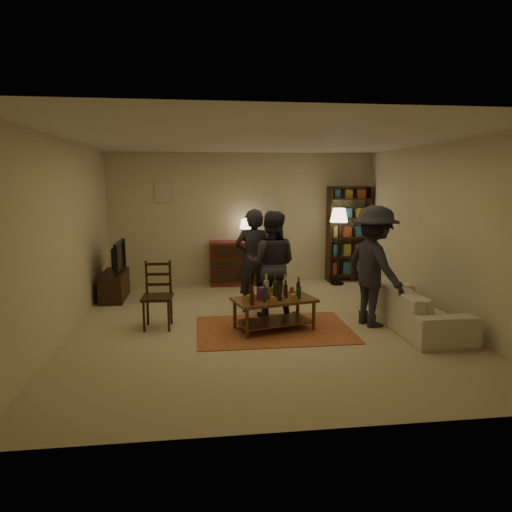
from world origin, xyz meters
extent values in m
plane|color=#C6B793|center=(0.00, 0.00, 0.00)|extent=(6.00, 6.00, 0.00)
plane|color=beige|center=(0.00, 3.00, 1.35)|extent=(5.50, 0.00, 5.50)
plane|color=beige|center=(-2.75, 0.00, 1.35)|extent=(0.00, 6.00, 6.00)
plane|color=beige|center=(2.75, 0.00, 1.35)|extent=(0.00, 6.00, 6.00)
plane|color=beige|center=(0.00, -3.00, 1.35)|extent=(5.50, 0.00, 5.50)
plane|color=white|center=(0.00, 0.00, 2.70)|extent=(6.00, 6.00, 0.00)
cube|color=beige|center=(-1.60, 2.98, 1.90)|extent=(0.35, 0.03, 0.45)
cube|color=beige|center=(0.60, 2.98, 1.70)|extent=(0.30, 0.03, 0.40)
cube|color=maroon|center=(0.13, -0.30, 0.01)|extent=(2.20, 1.50, 0.01)
cube|color=brown|center=(0.13, -0.30, 0.44)|extent=(1.26, 0.89, 0.04)
cube|color=brown|center=(0.13, -0.30, 0.12)|extent=(1.13, 0.77, 0.02)
cylinder|color=brown|center=(-0.29, -0.67, 0.21)|extent=(0.05, 0.05, 0.42)
cylinder|color=brown|center=(0.69, -0.41, 0.21)|extent=(0.05, 0.05, 0.42)
cylinder|color=brown|center=(-0.42, -0.19, 0.21)|extent=(0.05, 0.05, 0.42)
cylinder|color=brown|center=(0.56, 0.07, 0.21)|extent=(0.05, 0.05, 0.42)
cylinder|color=#B47029|center=(-0.24, -0.44, 0.51)|extent=(0.07, 0.07, 0.10)
cylinder|color=#B47029|center=(0.07, -0.54, 0.51)|extent=(0.07, 0.07, 0.09)
cylinder|color=#B47029|center=(0.12, -0.11, 0.52)|extent=(0.07, 0.07, 0.11)
cylinder|color=#B47029|center=(0.37, -0.46, 0.51)|extent=(0.07, 0.07, 0.09)
cylinder|color=#B47029|center=(0.44, -0.03, 0.51)|extent=(0.07, 0.07, 0.10)
cylinder|color=#B47029|center=(0.08, -0.31, 0.50)|extent=(0.06, 0.06, 0.08)
cube|color=purple|center=(-0.05, -0.33, 0.55)|extent=(0.17, 0.15, 0.18)
cylinder|color=gray|center=(0.25, -0.29, 0.48)|extent=(0.12, 0.12, 0.03)
cube|color=#301F10|center=(-1.53, 0.00, 0.46)|extent=(0.45, 0.45, 0.04)
cylinder|color=#301F10|center=(-1.71, -0.17, 0.22)|extent=(0.04, 0.04, 0.45)
cylinder|color=#301F10|center=(-1.36, -0.18, 0.22)|extent=(0.04, 0.04, 0.45)
cylinder|color=#301F10|center=(-1.69, 0.18, 0.22)|extent=(0.04, 0.04, 0.45)
cylinder|color=#301F10|center=(-1.34, 0.16, 0.22)|extent=(0.04, 0.04, 0.45)
cube|color=#301F10|center=(-1.52, 0.17, 0.73)|extent=(0.35, 0.05, 0.51)
cube|color=#301F10|center=(-2.45, 1.80, 0.25)|extent=(0.40, 1.00, 0.50)
imported|color=black|center=(-2.43, 1.80, 0.78)|extent=(0.13, 0.97, 0.56)
cube|color=maroon|center=(-0.20, 2.72, 0.45)|extent=(1.00, 0.48, 0.90)
cube|color=#301F10|center=(-0.20, 2.47, 0.22)|extent=(0.92, 0.02, 0.22)
cube|color=#301F10|center=(-0.20, 2.47, 0.48)|extent=(0.92, 0.02, 0.22)
cube|color=#301F10|center=(-0.20, 2.47, 0.74)|extent=(0.92, 0.02, 0.22)
cylinder|color=#301F10|center=(0.05, 2.72, 0.92)|extent=(0.12, 0.12, 0.04)
cylinder|color=#301F10|center=(0.05, 2.72, 1.05)|extent=(0.02, 0.02, 0.22)
cone|color=#FFE5B2|center=(0.05, 2.72, 1.26)|extent=(0.26, 0.26, 0.20)
cube|color=#301F10|center=(1.82, 2.78, 1.00)|extent=(0.04, 0.34, 2.00)
cube|color=#301F10|center=(2.68, 2.78, 1.00)|extent=(0.04, 0.34, 2.00)
cube|color=#301F10|center=(2.25, 2.78, 0.15)|extent=(0.90, 0.34, 0.03)
cube|color=#301F10|center=(2.25, 2.78, 0.55)|extent=(0.90, 0.34, 0.03)
cube|color=#301F10|center=(2.25, 2.78, 0.95)|extent=(0.90, 0.34, 0.03)
cube|color=#301F10|center=(2.25, 2.78, 1.35)|extent=(0.90, 0.34, 0.03)
cube|color=#301F10|center=(2.25, 2.78, 1.75)|extent=(0.90, 0.34, 0.03)
cube|color=#301F10|center=(2.25, 2.78, 2.00)|extent=(0.90, 0.34, 0.03)
cube|color=brown|center=(1.95, 2.78, 0.29)|extent=(0.12, 0.22, 0.26)
cube|color=#25566F|center=(2.20, 2.78, 0.29)|extent=(0.15, 0.22, 0.26)
cube|color=olive|center=(2.47, 2.78, 0.29)|extent=(0.18, 0.22, 0.26)
cube|color=#25566F|center=(1.95, 2.78, 0.69)|extent=(0.12, 0.22, 0.24)
cube|color=olive|center=(2.20, 2.78, 0.69)|extent=(0.15, 0.22, 0.24)
cube|color=brown|center=(2.47, 2.78, 0.69)|extent=(0.18, 0.22, 0.24)
cube|color=olive|center=(1.95, 2.78, 1.07)|extent=(0.12, 0.22, 0.22)
cube|color=brown|center=(2.20, 2.78, 1.07)|extent=(0.15, 0.22, 0.22)
cube|color=#25566F|center=(2.47, 2.78, 1.07)|extent=(0.18, 0.22, 0.22)
cube|color=brown|center=(1.95, 2.78, 1.47)|extent=(0.12, 0.22, 0.20)
cube|color=#25566F|center=(2.20, 2.78, 1.47)|extent=(0.15, 0.22, 0.20)
cube|color=olive|center=(2.47, 2.78, 1.47)|extent=(0.18, 0.22, 0.20)
cube|color=#25566F|center=(1.95, 2.78, 1.85)|extent=(0.12, 0.22, 0.18)
cube|color=olive|center=(2.20, 2.78, 1.85)|extent=(0.15, 0.22, 0.18)
cube|color=brown|center=(2.47, 2.78, 1.85)|extent=(0.18, 0.22, 0.18)
cylinder|color=black|center=(1.92, 2.45, 0.01)|extent=(0.28, 0.28, 0.03)
cylinder|color=black|center=(1.92, 2.45, 0.70)|extent=(0.03, 0.03, 1.39)
cone|color=#FFE5B2|center=(1.92, 2.45, 1.44)|extent=(0.36, 0.36, 0.28)
imported|color=beige|center=(2.20, -0.40, 0.30)|extent=(0.81, 2.08, 0.61)
imported|color=#232128|center=(-0.04, 0.66, 0.85)|extent=(0.69, 0.54, 1.69)
imported|color=#2B2A33|center=(0.20, 0.36, 0.83)|extent=(0.96, 0.84, 1.67)
imported|color=#25242B|center=(1.62, -0.25, 0.89)|extent=(0.96, 1.29, 1.77)
camera|label=1|loc=(-0.92, -6.53, 2.10)|focal=32.00mm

